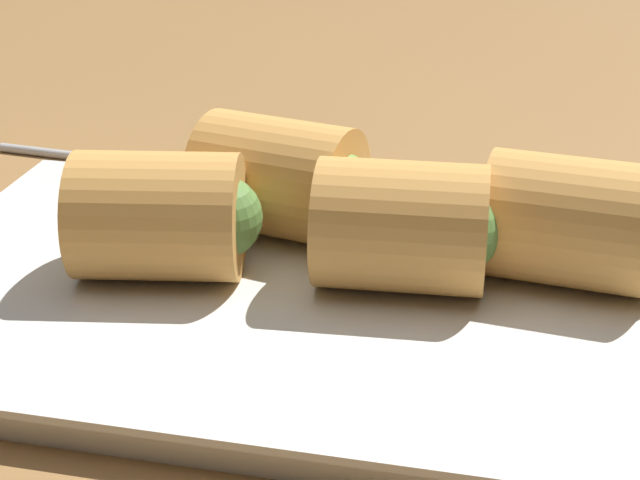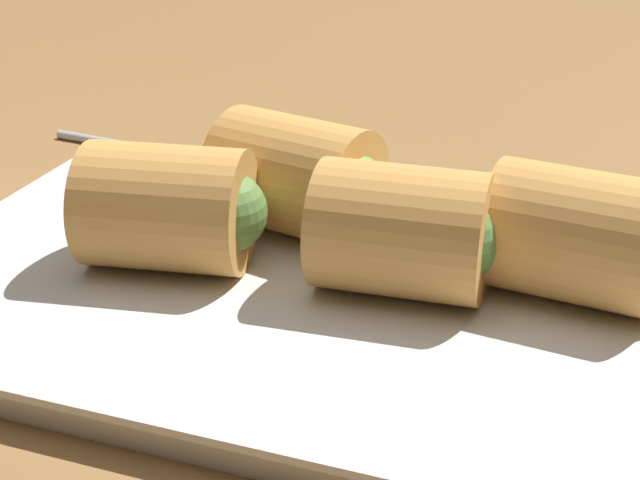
{
  "view_description": "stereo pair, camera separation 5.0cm",
  "coord_description": "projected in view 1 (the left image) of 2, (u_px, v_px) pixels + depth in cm",
  "views": [
    {
      "loc": [
        -5.31,
        34.21,
        22.94
      ],
      "look_at": [
        3.01,
        -2.19,
        5.54
      ],
      "focal_mm": 60.0,
      "sensor_mm": 36.0,
      "label": 1
    },
    {
      "loc": [
        -10.11,
        32.76,
        22.94
      ],
      "look_at": [
        3.01,
        -2.19,
        5.54
      ],
      "focal_mm": 60.0,
      "sensor_mm": 36.0,
      "label": 2
    }
  ],
  "objects": [
    {
      "name": "roll_front_right",
      "position": [
        287.0,
        179.0,
        0.46
      ],
      "size": [
        7.81,
        6.34,
        5.11
      ],
      "color": "#D19347",
      "rests_on": "serving_plate"
    },
    {
      "name": "table_surface",
      "position": [
        384.0,
        380.0,
        0.41
      ],
      "size": [
        180.0,
        140.0,
        2.0
      ],
      "color": "olive",
      "rests_on": "ground"
    },
    {
      "name": "roll_back_right",
      "position": [
        405.0,
        226.0,
        0.41
      ],
      "size": [
        7.59,
        5.6,
        5.11
      ],
      "color": "#D19347",
      "rests_on": "serving_plate"
    },
    {
      "name": "serving_plate",
      "position": [
        320.0,
        304.0,
        0.42
      ],
      "size": [
        34.09,
        21.31,
        1.5
      ],
      "color": "silver",
      "rests_on": "table_surface"
    },
    {
      "name": "spoon",
      "position": [
        261.0,
        174.0,
        0.56
      ],
      "size": [
        20.54,
        3.28,
        1.14
      ],
      "color": "#B2B2B7",
      "rests_on": "table_surface"
    },
    {
      "name": "roll_back_left",
      "position": [
        169.0,
        216.0,
        0.42
      ],
      "size": [
        7.77,
        6.19,
        5.11
      ],
      "color": "#D19347",
      "rests_on": "serving_plate"
    },
    {
      "name": "roll_front_left",
      "position": [
        582.0,
        223.0,
        0.41
      ],
      "size": [
        7.65,
        5.78,
        5.11
      ],
      "color": "#D19347",
      "rests_on": "serving_plate"
    }
  ]
}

